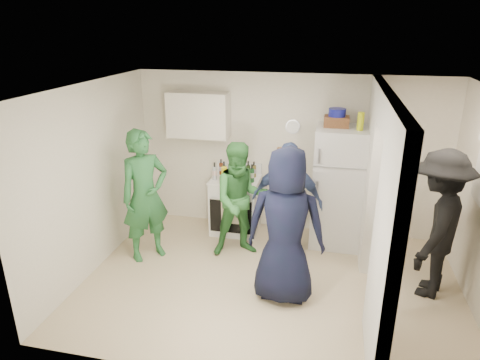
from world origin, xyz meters
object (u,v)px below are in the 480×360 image
stove (235,205)px  fridge (338,187)px  person_nook (437,225)px  person_green_center (241,200)px  person_green_left (145,196)px  blue_bowl (337,112)px  yellow_cup_stack_top (361,121)px  person_navy (286,227)px  person_denim (287,201)px  wicker_basket (336,121)px

stove → fridge: size_ratio=0.50×
person_nook → person_green_center: bearing=-76.9°
person_green_left → fridge: bearing=-25.6°
blue_bowl → yellow_cup_stack_top: blue_bowl is taller
person_navy → person_nook: bearing=-162.7°
person_denim → person_nook: size_ratio=0.92×
fridge → wicker_basket: size_ratio=5.14×
stove → fridge: fridge is taller
stove → person_nook: (2.73, -1.11, 0.48)m
fridge → person_denim: fridge is taller
fridge → person_navy: person_navy is taller
fridge → yellow_cup_stack_top: (0.22, -0.10, 1.02)m
blue_bowl → wicker_basket: bearing=0.0°
yellow_cup_stack_top → person_green_left: yellow_cup_stack_top is taller
person_green_left → person_denim: size_ratio=1.10×
fridge → person_navy: 1.69m
person_green_left → person_green_center: size_ratio=1.12×
blue_bowl → person_nook: bearing=-41.9°
wicker_basket → blue_bowl: (0.00, 0.00, 0.13)m
person_green_center → person_navy: bearing=-73.6°
stove → wicker_basket: 2.05m
person_green_center → blue_bowl: bearing=7.4°
person_navy → person_nook: size_ratio=1.03×
yellow_cup_stack_top → stove: bearing=175.9°
wicker_basket → yellow_cup_stack_top: size_ratio=1.40×
stove → person_nook: person_nook is taller
person_green_center → person_nook: 2.53m
wicker_basket → person_green_left: 2.88m
person_green_left → person_green_center: person_green_left is taller
stove → fridge: bearing=-1.1°
fridge → wicker_basket: (-0.10, 0.05, 0.97)m
person_green_center → wicker_basket: bearing=7.4°
person_navy → fridge: bearing=-109.4°
yellow_cup_stack_top → wicker_basket: bearing=154.9°
blue_bowl → yellow_cup_stack_top: bearing=-25.1°
person_denim → stove: bearing=151.9°
fridge → stove: bearing=178.9°
yellow_cup_stack_top → person_green_center: bearing=-160.8°
person_navy → person_nook: 1.82m
person_denim → person_nook: 1.91m
fridge → person_denim: bearing=-139.6°
person_green_left → person_denim: 1.97m
person_green_center → person_navy: size_ratio=0.87×
fridge → person_denim: (-0.69, -0.59, -0.05)m
stove → person_denim: person_denim is taller
wicker_basket → yellow_cup_stack_top: 0.36m
yellow_cup_stack_top → person_navy: 1.95m
yellow_cup_stack_top → person_denim: size_ratio=0.15×
fridge → person_green_left: (-2.61, -1.02, 0.04)m
blue_bowl → person_nook: size_ratio=0.13×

